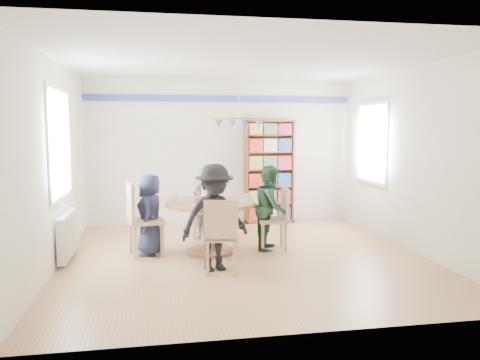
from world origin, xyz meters
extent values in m
plane|color=tan|center=(0.00, 0.00, 0.00)|extent=(5.00, 5.00, 0.00)
plane|color=white|center=(0.00, 0.00, 2.70)|extent=(5.00, 5.00, 0.00)
plane|color=white|center=(0.00, 2.50, 1.35)|extent=(5.00, 0.00, 5.00)
plane|color=white|center=(0.00, -2.50, 1.35)|extent=(5.00, 0.00, 5.00)
plane|color=white|center=(-2.50, 0.00, 1.35)|extent=(0.00, 5.00, 5.00)
plane|color=white|center=(2.50, 0.00, 1.35)|extent=(0.00, 5.00, 5.00)
cube|color=#33398E|center=(0.00, 2.48, 2.35)|extent=(5.00, 0.02, 0.12)
cube|color=white|center=(-2.48, 0.30, 1.60)|extent=(0.03, 1.32, 1.52)
cube|color=white|center=(-2.46, 0.30, 1.60)|extent=(0.01, 1.20, 1.40)
cube|color=white|center=(2.48, 1.30, 1.55)|extent=(0.03, 1.12, 1.42)
cube|color=white|center=(2.46, 1.30, 1.55)|extent=(0.01, 1.00, 1.30)
cylinder|color=gold|center=(0.00, 0.50, 2.33)|extent=(0.01, 0.01, 0.75)
cylinder|color=gold|center=(0.00, 0.50, 1.95)|extent=(0.80, 0.02, 0.02)
cone|color=teal|center=(-0.30, 0.50, 1.87)|extent=(0.11, 0.11, 0.10)
cone|color=teal|center=(-0.10, 0.50, 1.87)|extent=(0.11, 0.11, 0.10)
cone|color=teal|center=(0.10, 0.50, 1.87)|extent=(0.11, 0.11, 0.10)
cone|color=teal|center=(0.30, 0.50, 1.87)|extent=(0.11, 0.11, 0.10)
cube|color=silver|center=(-2.42, 0.30, 0.35)|extent=(0.10, 1.00, 0.60)
cube|color=silver|center=(-2.36, -0.10, 0.35)|extent=(0.02, 0.06, 0.56)
cube|color=silver|center=(-2.36, 0.10, 0.35)|extent=(0.02, 0.06, 0.56)
cube|color=silver|center=(-2.36, 0.30, 0.35)|extent=(0.02, 0.06, 0.56)
cube|color=silver|center=(-2.36, 0.50, 0.35)|extent=(0.02, 0.06, 0.56)
cube|color=silver|center=(-2.36, 0.70, 0.35)|extent=(0.02, 0.06, 0.56)
cylinder|color=brown|center=(-0.45, 0.35, 0.72)|extent=(1.30, 1.30, 0.05)
cylinder|color=brown|center=(-0.45, 0.35, 0.35)|extent=(0.16, 0.16, 0.70)
cylinder|color=brown|center=(-0.45, 0.35, 0.02)|extent=(0.70, 0.70, 0.04)
cube|color=tan|center=(-1.37, 0.36, 0.50)|extent=(0.55, 0.55, 0.06)
cube|color=tan|center=(-1.57, 0.31, 0.77)|extent=(0.14, 0.46, 0.55)
cube|color=tan|center=(-1.14, 0.21, 0.24)|extent=(0.05, 0.05, 0.47)
cube|color=tan|center=(-1.22, 0.58, 0.24)|extent=(0.05, 0.05, 0.47)
cube|color=tan|center=(-1.51, 0.14, 0.24)|extent=(0.05, 0.05, 0.47)
cube|color=tan|center=(-1.59, 0.50, 0.24)|extent=(0.05, 0.05, 0.47)
cube|color=tan|center=(0.48, 0.36, 0.45)|extent=(0.45, 0.45, 0.05)
cube|color=tan|center=(0.67, 0.35, 0.69)|extent=(0.07, 0.42, 0.49)
cube|color=tan|center=(0.33, 0.54, 0.21)|extent=(0.04, 0.04, 0.43)
cube|color=tan|center=(0.30, 0.21, 0.21)|extent=(0.04, 0.04, 0.43)
cube|color=tan|center=(0.66, 0.52, 0.21)|extent=(0.04, 0.04, 0.43)
cube|color=tan|center=(0.64, 0.18, 0.21)|extent=(0.04, 0.04, 0.43)
cube|color=tan|center=(-0.42, 1.27, 0.45)|extent=(0.48, 0.48, 0.05)
cube|color=tan|center=(-0.39, 1.46, 0.70)|extent=(0.42, 0.10, 0.50)
cube|color=tan|center=(-0.61, 1.12, 0.22)|extent=(0.05, 0.05, 0.43)
cube|color=tan|center=(-0.28, 1.07, 0.22)|extent=(0.05, 0.05, 0.43)
cube|color=tan|center=(-0.56, 1.46, 0.22)|extent=(0.05, 0.05, 0.43)
cube|color=tan|center=(-0.23, 1.41, 0.22)|extent=(0.05, 0.05, 0.43)
cube|color=tan|center=(-0.40, -0.60, 0.45)|extent=(0.50, 0.50, 0.05)
cube|color=tan|center=(-0.44, -0.78, 0.70)|extent=(0.42, 0.13, 0.50)
cube|color=tan|center=(-0.20, -0.47, 0.21)|extent=(0.05, 0.05, 0.43)
cube|color=tan|center=(-0.53, -0.40, 0.21)|extent=(0.05, 0.05, 0.43)
cube|color=tan|center=(-0.27, -0.80, 0.21)|extent=(0.05, 0.05, 0.43)
cube|color=tan|center=(-0.60, -0.73, 0.21)|extent=(0.05, 0.05, 0.43)
imported|color=#1B203C|center=(-1.31, 0.38, 0.59)|extent=(0.43, 0.61, 1.17)
imported|color=#1A3524|center=(0.46, 0.38, 0.63)|extent=(0.66, 0.74, 1.26)
imported|color=gray|center=(-0.44, 1.26, 0.59)|extent=(0.50, 0.41, 1.17)
imported|color=black|center=(-0.49, -0.52, 0.68)|extent=(0.99, 0.73, 1.36)
cube|color=maroon|center=(0.45, 2.34, 0.98)|extent=(0.04, 0.28, 1.96)
cube|color=maroon|center=(1.35, 2.34, 0.98)|extent=(0.04, 0.28, 1.96)
cube|color=maroon|center=(0.90, 2.34, 1.94)|extent=(0.93, 0.28, 0.04)
cube|color=maroon|center=(0.90, 2.34, 0.03)|extent=(0.93, 0.28, 0.06)
cube|color=maroon|center=(0.90, 2.47, 0.98)|extent=(0.93, 0.02, 1.96)
cube|color=maroon|center=(0.90, 2.34, 0.37)|extent=(0.88, 0.26, 0.02)
cube|color=maroon|center=(0.90, 2.34, 0.70)|extent=(0.88, 0.26, 0.02)
cube|color=maroon|center=(0.90, 2.34, 1.03)|extent=(0.88, 0.26, 0.02)
cube|color=maroon|center=(0.90, 2.34, 1.35)|extent=(0.88, 0.26, 0.02)
cube|color=maroon|center=(0.90, 2.34, 1.68)|extent=(0.88, 0.26, 0.02)
cube|color=#AA281A|center=(0.62, 2.32, 0.18)|extent=(0.26, 0.21, 0.24)
cube|color=white|center=(0.90, 2.32, 0.18)|extent=(0.26, 0.21, 0.24)
cube|color=navy|center=(1.18, 2.32, 0.18)|extent=(0.26, 0.21, 0.24)
cube|color=#AC9D45|center=(0.62, 2.32, 0.51)|extent=(0.26, 0.21, 0.24)
cube|color=#38653B|center=(0.90, 2.32, 0.51)|extent=(0.26, 0.21, 0.24)
cube|color=maroon|center=(1.18, 2.32, 0.51)|extent=(0.26, 0.21, 0.24)
cube|color=#AA281A|center=(0.62, 2.32, 0.83)|extent=(0.26, 0.21, 0.24)
cube|color=white|center=(0.90, 2.32, 0.83)|extent=(0.26, 0.21, 0.24)
cube|color=navy|center=(1.18, 2.32, 0.83)|extent=(0.26, 0.21, 0.24)
cube|color=#AC9D45|center=(0.62, 2.32, 1.16)|extent=(0.26, 0.21, 0.24)
cube|color=#38653B|center=(0.90, 2.32, 1.16)|extent=(0.26, 0.21, 0.24)
cube|color=maroon|center=(1.18, 2.32, 1.16)|extent=(0.26, 0.21, 0.24)
cube|color=#AA281A|center=(0.62, 2.32, 1.48)|extent=(0.26, 0.21, 0.24)
cube|color=white|center=(0.90, 2.32, 1.48)|extent=(0.26, 0.21, 0.24)
cube|color=navy|center=(1.18, 2.32, 1.48)|extent=(0.26, 0.21, 0.24)
cube|color=#AC9D45|center=(0.62, 2.32, 1.79)|extent=(0.26, 0.21, 0.20)
cube|color=#38653B|center=(0.90, 2.32, 1.79)|extent=(0.26, 0.21, 0.20)
cube|color=maroon|center=(1.18, 2.32, 1.79)|extent=(0.26, 0.21, 0.20)
cylinder|color=white|center=(-0.50, 0.43, 0.88)|extent=(0.13, 0.13, 0.27)
sphere|color=white|center=(-0.50, 0.43, 1.02)|extent=(0.10, 0.10, 0.10)
cylinder|color=silver|center=(-0.31, 0.48, 0.91)|extent=(0.08, 0.08, 0.31)
cylinder|color=teal|center=(-0.31, 0.48, 1.07)|extent=(0.03, 0.03, 0.03)
cylinder|color=white|center=(-0.39, 0.66, 0.76)|extent=(0.33, 0.33, 0.01)
cylinder|color=maroon|center=(-0.39, 0.66, 0.81)|extent=(0.27, 0.27, 0.10)
cylinder|color=white|center=(-0.56, 0.01, 0.76)|extent=(0.33, 0.33, 0.01)
cylinder|color=maroon|center=(-0.56, 0.01, 0.81)|extent=(0.27, 0.27, 0.10)
cylinder|color=white|center=(-0.98, 0.34, 0.76)|extent=(0.22, 0.22, 0.01)
imported|color=white|center=(-0.98, 0.34, 0.80)|extent=(0.14, 0.14, 0.11)
cylinder|color=white|center=(0.09, 0.34, 0.76)|extent=(0.22, 0.22, 0.01)
imported|color=white|center=(0.09, 0.34, 0.80)|extent=(0.11, 0.11, 0.10)
cylinder|color=white|center=(-0.45, 0.88, 0.76)|extent=(0.22, 0.22, 0.01)
imported|color=white|center=(-0.45, 0.88, 0.80)|extent=(0.14, 0.14, 0.11)
cylinder|color=white|center=(-0.45, -0.19, 0.76)|extent=(0.22, 0.22, 0.01)
imported|color=white|center=(-0.45, -0.19, 0.80)|extent=(0.11, 0.11, 0.10)
camera|label=1|loc=(-1.16, -6.31, 1.82)|focal=35.00mm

